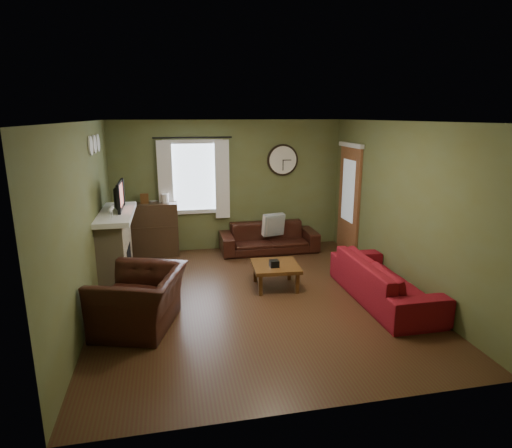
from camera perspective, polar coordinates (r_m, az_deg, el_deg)
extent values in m
cube|color=#3E2616|center=(6.56, -0.15, -9.82)|extent=(4.60, 5.20, 0.00)
cube|color=white|center=(5.99, -0.17, 13.52)|extent=(4.60, 5.20, 0.00)
cube|color=#555D33|center=(6.13, -21.74, 0.24)|extent=(0.00, 5.20, 2.60)
cube|color=#555D33|center=(6.97, 18.73, 2.10)|extent=(0.00, 5.20, 2.60)
cube|color=#555D33|center=(8.66, -3.62, 5.10)|extent=(4.60, 0.00, 2.60)
cube|color=#555D33|center=(3.74, 7.91, -7.50)|extent=(4.60, 0.00, 2.60)
cube|color=tan|center=(7.39, -18.22, -3.21)|extent=(0.40, 1.40, 1.10)
cube|color=black|center=(7.44, -16.62, -4.98)|extent=(0.04, 0.60, 0.55)
cube|color=white|center=(7.24, -18.35, 1.27)|extent=(0.58, 1.60, 0.08)
imported|color=black|center=(7.34, -18.20, 3.16)|extent=(0.08, 0.60, 0.35)
cube|color=#994C3F|center=(7.32, -17.61, 3.63)|extent=(0.02, 0.62, 0.36)
cylinder|color=white|center=(6.77, -21.20, 9.70)|extent=(0.28, 0.28, 0.03)
cylinder|color=white|center=(7.11, -20.76, 9.92)|extent=(0.28, 0.28, 0.03)
cylinder|color=white|center=(7.46, -20.36, 10.12)|extent=(0.28, 0.28, 0.03)
cylinder|color=black|center=(8.37, -8.44, 11.34)|extent=(0.03, 0.03, 1.50)
cube|color=white|center=(8.44, -11.99, 5.60)|extent=(0.28, 0.04, 1.55)
cube|color=white|center=(8.50, -4.52, 5.93)|extent=(0.28, 0.04, 1.55)
cube|color=brown|center=(8.61, 12.29, 3.06)|extent=(0.05, 0.90, 2.10)
imported|color=#512F14|center=(8.63, -14.16, 2.37)|extent=(0.25, 0.27, 0.02)
imported|color=black|center=(8.63, 1.71, -1.83)|extent=(1.94, 0.76, 0.57)
cube|color=#919B9C|center=(8.59, 2.33, -0.08)|extent=(0.46, 0.23, 0.44)
cube|color=#919B9C|center=(8.57, 2.44, -0.11)|extent=(0.37, 0.19, 0.36)
imported|color=maroon|center=(6.65, 16.68, -7.17)|extent=(0.84, 2.15, 0.63)
imported|color=black|center=(5.79, -15.18, -9.73)|extent=(1.31, 1.40, 0.75)
cube|color=black|center=(6.71, 2.43, -5.58)|extent=(0.14, 0.14, 0.11)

